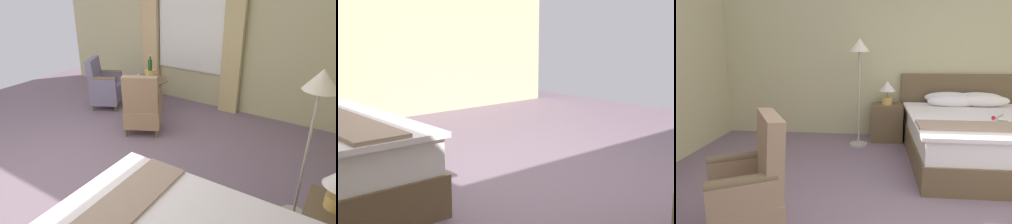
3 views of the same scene
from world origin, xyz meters
TOP-DOWN VIEW (x-y plane):
  - ground_plane at (0.00, 0.00)m, footprint 8.09×8.09m
  - wall_far_side at (3.35, 0.00)m, footprint 0.12×6.57m

SIDE VIEW (x-z plane):
  - ground_plane at x=0.00m, z-range 0.00..0.00m
  - wall_far_side at x=3.35m, z-range 0.00..2.84m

